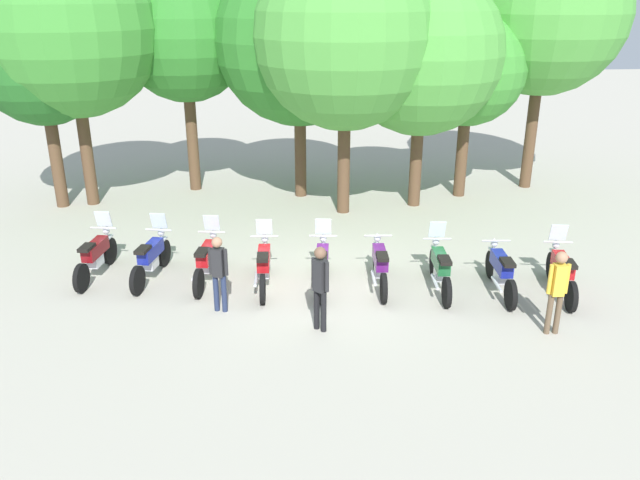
{
  "coord_description": "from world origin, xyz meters",
  "views": [
    {
      "loc": [
        -1.14,
        -12.63,
        6.06
      ],
      "look_at": [
        0.0,
        0.5,
        0.9
      ],
      "focal_mm": 35.61,
      "sensor_mm": 36.0,
      "label": 1
    }
  ],
  "objects_px": {
    "person_0": "(557,287)",
    "tree_7": "(546,13)",
    "tree_6": "(469,69)",
    "motorcycle_3": "(264,265)",
    "tree_3": "(299,40)",
    "motorcycle_2": "(207,260)",
    "motorcycle_4": "(322,264)",
    "person_2": "(219,269)",
    "tree_4": "(345,36)",
    "motorcycle_8": "(562,271)",
    "motorcycle_0": "(96,255)",
    "tree_0": "(41,61)",
    "motorcycle_7": "(501,271)",
    "tree_1": "(70,28)",
    "person_1": "(320,282)",
    "motorcycle_5": "(380,265)",
    "tree_5": "(422,54)",
    "motorcycle_6": "(440,268)",
    "motorcycle_1": "(151,257)",
    "tree_2": "(185,36)"
  },
  "relations": [
    {
      "from": "motorcycle_7",
      "to": "tree_0",
      "type": "bearing_deg",
      "value": 62.81
    },
    {
      "from": "motorcycle_8",
      "to": "person_1",
      "type": "relative_size",
      "value": 1.27
    },
    {
      "from": "motorcycle_1",
      "to": "person_1",
      "type": "bearing_deg",
      "value": -113.91
    },
    {
      "from": "motorcycle_6",
      "to": "tree_0",
      "type": "xyz_separation_m",
      "value": [
        -9.87,
        6.7,
        3.75
      ]
    },
    {
      "from": "tree_6",
      "to": "motorcycle_3",
      "type": "bearing_deg",
      "value": -134.95
    },
    {
      "from": "motorcycle_4",
      "to": "tree_4",
      "type": "xyz_separation_m",
      "value": [
        1.08,
        5.02,
        4.44
      ]
    },
    {
      "from": "motorcycle_1",
      "to": "tree_2",
      "type": "xyz_separation_m",
      "value": [
        0.3,
        7.04,
        4.32
      ]
    },
    {
      "from": "tree_1",
      "to": "person_2",
      "type": "bearing_deg",
      "value": -59.89
    },
    {
      "from": "motorcycle_1",
      "to": "tree_0",
      "type": "distance_m",
      "value": 7.6
    },
    {
      "from": "person_1",
      "to": "motorcycle_2",
      "type": "bearing_deg",
      "value": -92.19
    },
    {
      "from": "tree_0",
      "to": "tree_6",
      "type": "bearing_deg",
      "value": 0.14
    },
    {
      "from": "motorcycle_4",
      "to": "tree_5",
      "type": "relative_size",
      "value": 0.32
    },
    {
      "from": "tree_1",
      "to": "motorcycle_0",
      "type": "bearing_deg",
      "value": -75.46
    },
    {
      "from": "person_1",
      "to": "tree_3",
      "type": "bearing_deg",
      "value": -136.82
    },
    {
      "from": "motorcycle_3",
      "to": "person_1",
      "type": "distance_m",
      "value": 2.35
    },
    {
      "from": "motorcycle_0",
      "to": "motorcycle_1",
      "type": "distance_m",
      "value": 1.29
    },
    {
      "from": "motorcycle_4",
      "to": "person_2",
      "type": "bearing_deg",
      "value": 122.1
    },
    {
      "from": "person_0",
      "to": "tree_3",
      "type": "xyz_separation_m",
      "value": [
        -4.23,
        9.22,
        3.78
      ]
    },
    {
      "from": "person_2",
      "to": "person_0",
      "type": "bearing_deg",
      "value": -85.23
    },
    {
      "from": "person_1",
      "to": "tree_1",
      "type": "bearing_deg",
      "value": -99.18
    },
    {
      "from": "person_0",
      "to": "tree_7",
      "type": "xyz_separation_m",
      "value": [
        3.29,
        9.55,
        4.5
      ]
    },
    {
      "from": "motorcycle_2",
      "to": "motorcycle_7",
      "type": "distance_m",
      "value": 6.41
    },
    {
      "from": "motorcycle_2",
      "to": "tree_4",
      "type": "bearing_deg",
      "value": -29.29
    },
    {
      "from": "motorcycle_0",
      "to": "tree_6",
      "type": "bearing_deg",
      "value": -51.82
    },
    {
      "from": "motorcycle_2",
      "to": "motorcycle_5",
      "type": "height_order",
      "value": "motorcycle_2"
    },
    {
      "from": "motorcycle_2",
      "to": "motorcycle_4",
      "type": "xyz_separation_m",
      "value": [
        2.53,
        -0.47,
        0.0
      ]
    },
    {
      "from": "tree_3",
      "to": "person_0",
      "type": "bearing_deg",
      "value": -65.35
    },
    {
      "from": "tree_3",
      "to": "person_2",
      "type": "bearing_deg",
      "value": -105.06
    },
    {
      "from": "motorcycle_8",
      "to": "tree_7",
      "type": "distance_m",
      "value": 9.63
    },
    {
      "from": "person_0",
      "to": "tree_0",
      "type": "distance_m",
      "value": 14.83
    },
    {
      "from": "person_2",
      "to": "tree_4",
      "type": "bearing_deg",
      "value": -10.45
    },
    {
      "from": "motorcycle_2",
      "to": "motorcycle_4",
      "type": "height_order",
      "value": "same"
    },
    {
      "from": "motorcycle_0",
      "to": "person_1",
      "type": "relative_size",
      "value": 1.27
    },
    {
      "from": "motorcycle_0",
      "to": "tree_3",
      "type": "bearing_deg",
      "value": -30.69
    },
    {
      "from": "motorcycle_7",
      "to": "motorcycle_2",
      "type": "bearing_deg",
      "value": 84.76
    },
    {
      "from": "motorcycle_4",
      "to": "tree_4",
      "type": "relative_size",
      "value": 0.29
    },
    {
      "from": "tree_3",
      "to": "tree_5",
      "type": "bearing_deg",
      "value": -20.65
    },
    {
      "from": "tree_0",
      "to": "tree_5",
      "type": "height_order",
      "value": "tree_5"
    },
    {
      "from": "motorcycle_7",
      "to": "tree_7",
      "type": "bearing_deg",
      "value": -20.58
    },
    {
      "from": "motorcycle_5",
      "to": "tree_5",
      "type": "xyz_separation_m",
      "value": [
        2.05,
        5.59,
        3.95
      ]
    },
    {
      "from": "motorcycle_0",
      "to": "person_2",
      "type": "bearing_deg",
      "value": -114.03
    },
    {
      "from": "person_0",
      "to": "motorcycle_7",
      "type": "bearing_deg",
      "value": 12.47
    },
    {
      "from": "motorcycle_1",
      "to": "motorcycle_4",
      "type": "bearing_deg",
      "value": -87.93
    },
    {
      "from": "motorcycle_3",
      "to": "person_0",
      "type": "relative_size",
      "value": 1.31
    },
    {
      "from": "person_0",
      "to": "tree_0",
      "type": "xyz_separation_m",
      "value": [
        -11.5,
        8.76,
        3.29
      ]
    },
    {
      "from": "tree_4",
      "to": "tree_7",
      "type": "height_order",
      "value": "tree_7"
    },
    {
      "from": "motorcycle_1",
      "to": "motorcycle_7",
      "type": "distance_m",
      "value": 7.7
    },
    {
      "from": "person_2",
      "to": "tree_3",
      "type": "distance_m",
      "value": 8.9
    },
    {
      "from": "motorcycle_0",
      "to": "motorcycle_6",
      "type": "distance_m",
      "value": 7.7
    },
    {
      "from": "motorcycle_8",
      "to": "person_0",
      "type": "xyz_separation_m",
      "value": [
        -0.9,
        -1.65,
        0.46
      ]
    }
  ]
}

